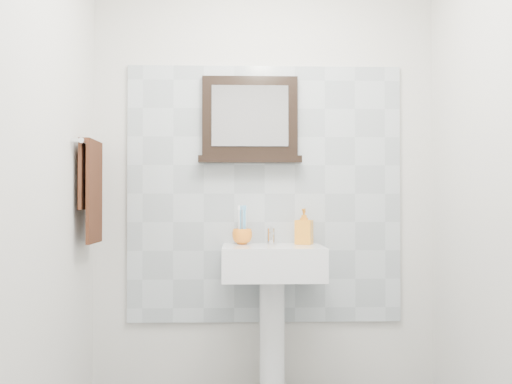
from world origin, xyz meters
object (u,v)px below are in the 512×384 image
hand_towel (91,183)px  framed_mirror (250,122)px  pedestal_sink (273,279)px  soap_dispenser (304,226)px  toothbrush_cup (242,236)px

hand_towel → framed_mirror: bearing=16.6°
framed_mirror → pedestal_sink: bearing=-57.0°
soap_dispenser → hand_towel: 1.20m
soap_dispenser → framed_mirror: bearing=-176.6°
pedestal_sink → soap_dispenser: 0.36m
toothbrush_cup → hand_towel: (-0.81, -0.18, 0.30)m
soap_dispenser → framed_mirror: 0.68m
pedestal_sink → framed_mirror: framed_mirror is taller
toothbrush_cup → hand_towel: size_ratio=0.20×
framed_mirror → toothbrush_cup: bearing=-121.9°
soap_dispenser → toothbrush_cup: bearing=-163.1°
toothbrush_cup → soap_dispenser: size_ratio=0.55×
pedestal_sink → toothbrush_cup: bearing=145.8°
soap_dispenser → hand_towel: hand_towel is taller
pedestal_sink → framed_mirror: (-0.12, 0.19, 0.89)m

